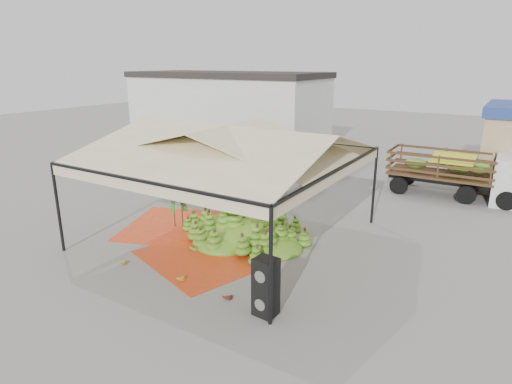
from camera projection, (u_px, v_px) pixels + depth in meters
The scene contains 17 objects.
ground at pixel (230, 235), 15.61m from camera, with size 90.00×90.00×0.00m, color slate.
canopy_tent at pixel (228, 146), 14.65m from camera, with size 8.10×8.10×4.00m.
building_white at pixel (227, 110), 31.24m from camera, with size 14.30×6.30×5.40m.
tarp_left at pixel (180, 226), 16.49m from camera, with size 4.00×3.81×0.01m, color #DE4814.
tarp_right at pixel (212, 254), 14.09m from camera, with size 3.81×4.00×0.01m, color red.
banana_heap at pixel (245, 225), 15.15m from camera, with size 4.98×4.09×1.07m, color #527418.
hand_yellow_a at pixel (180, 277), 12.41m from camera, with size 0.41×0.34×0.19m, color gold.
hand_yellow_b at pixel (121, 261), 13.36m from camera, with size 0.41×0.34×0.19m, color #B19823.
hand_red_a at pixel (227, 295), 11.44m from camera, with size 0.42×0.34×0.19m, color #5F1F15.
hand_red_b at pixel (273, 303), 11.00m from camera, with size 0.50×0.41×0.23m, color maroon.
hand_green at pixel (194, 247), 14.41m from camera, with size 0.42×0.34×0.19m, color #3A851B.
hanging_bunches at pixel (226, 165), 14.90m from camera, with size 3.24×0.24×0.20m.
speaker_stack at pixel (266, 287), 10.52m from camera, with size 0.59×0.52×1.53m.
banana_leaves at pixel (175, 228), 16.32m from camera, with size 0.96×1.36×3.70m, color #2B6E1D, non-canonical shape.
vendor at pixel (281, 188), 18.31m from camera, with size 0.66×0.44×1.82m, color gray.
truck_left at pixel (249, 154), 22.79m from camera, with size 6.43×2.27×2.20m.
truck_right at pixel (465, 170), 19.61m from camera, with size 6.19×2.22×2.12m.
Camera 1 is at (8.43, -11.80, 6.07)m, focal length 30.00 mm.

